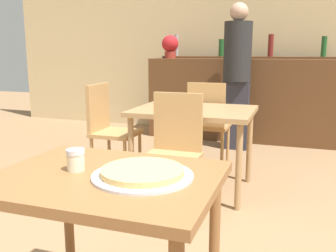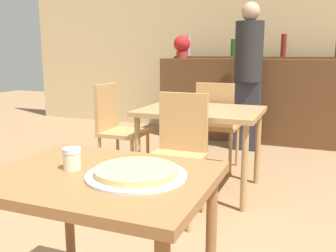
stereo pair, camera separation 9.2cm
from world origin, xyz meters
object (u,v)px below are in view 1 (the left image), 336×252
object	(u,v)px
potted_plant	(170,45)
chair_far_side_front	(174,146)
cheese_shaker	(76,160)
person_standing	(237,71)
chair_far_side_left	(108,125)
chair_far_side_back	(208,120)
pizza_tray	(143,173)

from	to	relation	value
potted_plant	chair_far_side_front	bearing A→B (deg)	-70.87
cheese_shaker	potted_plant	xyz separation A→B (m)	(-0.91, 3.93, 0.52)
cheese_shaker	potted_plant	bearing A→B (deg)	103.01
chair_far_side_front	potted_plant	bearing A→B (deg)	109.13
person_standing	potted_plant	distance (m)	1.22
chair_far_side_front	chair_far_side_left	xyz separation A→B (m)	(-0.84, 0.57, 0.00)
chair_far_side_back	pizza_tray	size ratio (longest dim) A/B	2.29
pizza_tray	potted_plant	bearing A→B (deg)	107.06
pizza_tray	person_standing	size ratio (longest dim) A/B	0.22
chair_far_side_left	potted_plant	xyz separation A→B (m)	(-0.08, 2.09, 0.77)
chair_far_side_left	person_standing	world-z (taller)	person_standing
chair_far_side_left	cheese_shaker	xyz separation A→B (m)	(0.83, -1.84, 0.25)
pizza_tray	chair_far_side_front	bearing A→B (deg)	102.57
chair_far_side_left	cheese_shaker	size ratio (longest dim) A/B	10.10
chair_far_side_front	chair_far_side_back	world-z (taller)	same
chair_far_side_back	person_standing	xyz separation A→B (m)	(0.13, 0.99, 0.45)
pizza_tray	chair_far_side_back	bearing A→B (deg)	96.70
chair_far_side_front	person_standing	world-z (taller)	person_standing
chair_far_side_back	pizza_tray	world-z (taller)	chair_far_side_back
chair_far_side_left	person_standing	xyz separation A→B (m)	(0.98, 1.56, 0.45)
chair_far_side_front	potted_plant	distance (m)	2.91
chair_far_side_left	person_standing	distance (m)	1.89
pizza_tray	potted_plant	world-z (taller)	potted_plant
chair_far_side_front	chair_far_side_back	xyz separation A→B (m)	(0.00, 1.14, 0.00)
chair_far_side_back	person_standing	size ratio (longest dim) A/B	0.51
chair_far_side_front	cheese_shaker	world-z (taller)	chair_far_side_front
chair_far_side_back	person_standing	distance (m)	1.09
person_standing	pizza_tray	bearing A→B (deg)	-87.49
chair_far_side_back	person_standing	bearing A→B (deg)	-97.66
person_standing	chair_far_side_left	bearing A→B (deg)	-122.12
pizza_tray	chair_far_side_left	bearing A→B (deg)	121.59
chair_far_side_front	pizza_tray	bearing A→B (deg)	-77.43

